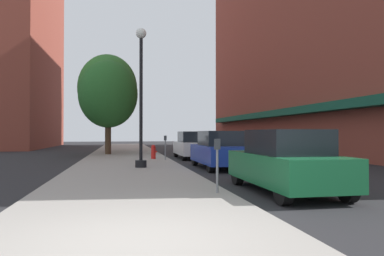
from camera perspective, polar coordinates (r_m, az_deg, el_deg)
ground_plane at (r=23.42m, az=-0.44°, el=-4.62°), size 90.00×90.00×0.00m
sidewalk_slab at (r=24.04m, az=-10.32°, el=-4.37°), size 4.80×50.00×0.12m
building_far_background at (r=44.19m, az=-25.18°, el=10.48°), size 6.80×18.00×20.32m
lamppost at (r=15.58m, az=-8.00°, el=5.23°), size 0.48×0.48×5.90m
fire_hydrant at (r=20.52m, az=-6.07°, el=-3.71°), size 0.33×0.26×0.79m
parking_meter_near at (r=19.66m, az=-4.21°, el=-2.59°), size 0.14×0.09×1.31m
parking_meter_far at (r=8.87m, az=3.98°, el=-4.81°), size 0.14×0.09×1.31m
tree_near at (r=30.14m, az=-13.09°, el=6.07°), size 4.70×4.70×7.75m
tree_mid at (r=25.63m, az=-13.00°, el=5.17°), size 4.01×4.01×6.42m
car_green at (r=9.92m, az=14.39°, el=-5.17°), size 1.80×4.30×1.66m
car_blue at (r=16.15m, az=4.32°, el=-3.49°), size 1.80×4.30×1.66m
car_white at (r=22.30m, az=0.07°, el=-2.74°), size 1.80×4.30×1.66m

